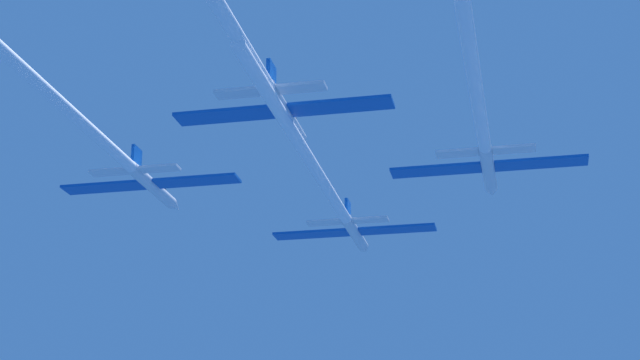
# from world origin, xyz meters

# --- Properties ---
(jet_lead) EXTENTS (16.83, 50.97, 2.79)m
(jet_lead) POSITION_xyz_m (0.78, -13.88, -0.39)
(jet_lead) COLOR silver
(jet_left_wing) EXTENTS (16.83, 53.98, 2.79)m
(jet_left_wing) POSITION_xyz_m (-15.43, -31.24, 0.52)
(jet_left_wing) COLOR silver
(jet_right_wing) EXTENTS (16.83, 54.80, 2.79)m
(jet_right_wing) POSITION_xyz_m (15.27, -31.30, 0.02)
(jet_right_wing) COLOR silver
(jet_slot) EXTENTS (16.83, 49.64, 2.79)m
(jet_slot) POSITION_xyz_m (0.69, -43.83, 0.30)
(jet_slot) COLOR silver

